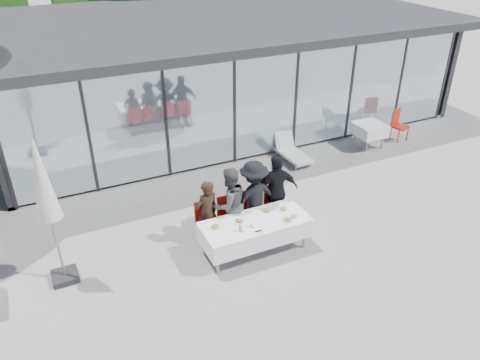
# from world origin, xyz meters

# --- Properties ---
(ground) EXTENTS (90.00, 90.00, 0.00)m
(ground) POSITION_xyz_m (0.00, 0.00, 0.00)
(ground) COLOR gray
(ground) RESTS_ON ground
(pavilion) EXTENTS (14.80, 8.80, 3.44)m
(pavilion) POSITION_xyz_m (2.00, 8.16, 2.15)
(pavilion) COLOR gray
(pavilion) RESTS_ON ground
(dining_table) EXTENTS (2.26, 0.96, 0.75)m
(dining_table) POSITION_xyz_m (-0.29, 0.14, 0.54)
(dining_table) COLOR white
(dining_table) RESTS_ON ground
(diner_a) EXTENTS (0.66, 0.66, 1.53)m
(diner_a) POSITION_xyz_m (-1.08, 0.83, 0.77)
(diner_a) COLOR #301D15
(diner_a) RESTS_ON ground
(diner_chair_a) EXTENTS (0.44, 0.44, 0.97)m
(diner_chair_a) POSITION_xyz_m (-1.08, 0.89, 0.54)
(diner_chair_a) COLOR red
(diner_chair_a) RESTS_ON ground
(diner_b) EXTENTS (0.96, 0.96, 1.70)m
(diner_b) POSITION_xyz_m (-0.56, 0.83, 0.85)
(diner_b) COLOR #4B4B4B
(diner_b) RESTS_ON ground
(diner_chair_b) EXTENTS (0.44, 0.44, 0.97)m
(diner_chair_b) POSITION_xyz_m (-0.56, 0.89, 0.54)
(diner_chair_b) COLOR red
(diner_chair_b) RESTS_ON ground
(diner_c) EXTENTS (1.21, 1.21, 1.73)m
(diner_c) POSITION_xyz_m (0.02, 0.83, 0.87)
(diner_c) COLOR black
(diner_c) RESTS_ON ground
(diner_chair_c) EXTENTS (0.44, 0.44, 0.97)m
(diner_chair_c) POSITION_xyz_m (0.02, 0.89, 0.54)
(diner_chair_c) COLOR red
(diner_chair_c) RESTS_ON ground
(diner_d) EXTENTS (1.15, 1.15, 1.76)m
(diner_d) POSITION_xyz_m (0.59, 0.83, 0.88)
(diner_d) COLOR black
(diner_d) RESTS_ON ground
(diner_chair_d) EXTENTS (0.44, 0.44, 0.97)m
(diner_chair_d) POSITION_xyz_m (0.59, 0.89, 0.54)
(diner_chair_d) COLOR red
(diner_chair_d) RESTS_ON ground
(plate_a) EXTENTS (0.24, 0.24, 0.07)m
(plate_a) POSITION_xyz_m (-1.13, 0.27, 0.78)
(plate_a) COLOR white
(plate_a) RESTS_ON dining_table
(plate_b) EXTENTS (0.24, 0.24, 0.07)m
(plate_b) POSITION_xyz_m (-0.59, 0.25, 0.78)
(plate_b) COLOR white
(plate_b) RESTS_ON dining_table
(plate_c) EXTENTS (0.24, 0.24, 0.07)m
(plate_c) POSITION_xyz_m (0.10, 0.35, 0.78)
(plate_c) COLOR white
(plate_c) RESTS_ON dining_table
(plate_d) EXTENTS (0.24, 0.24, 0.07)m
(plate_d) POSITION_xyz_m (0.45, 0.25, 0.78)
(plate_d) COLOR white
(plate_d) RESTS_ON dining_table
(plate_extra) EXTENTS (0.24, 0.24, 0.07)m
(plate_extra) POSITION_xyz_m (0.33, -0.13, 0.78)
(plate_extra) COLOR white
(plate_extra) RESTS_ON dining_table
(juice_bottle) EXTENTS (0.06, 0.06, 0.15)m
(juice_bottle) POSITION_xyz_m (-0.72, -0.06, 0.83)
(juice_bottle) COLOR #81B74C
(juice_bottle) RESTS_ON dining_table
(drinking_glasses) EXTENTS (1.05, 0.16, 0.10)m
(drinking_glasses) POSITION_xyz_m (0.19, -0.07, 0.80)
(drinking_glasses) COLOR silver
(drinking_glasses) RESTS_ON dining_table
(folded_eyeglasses) EXTENTS (0.14, 0.03, 0.01)m
(folded_eyeglasses) POSITION_xyz_m (-0.39, -0.20, 0.76)
(folded_eyeglasses) COLOR black
(folded_eyeglasses) RESTS_ON dining_table
(spare_table_right) EXTENTS (0.86, 0.86, 0.74)m
(spare_table_right) POSITION_xyz_m (5.20, 3.25, 0.55)
(spare_table_right) COLOR white
(spare_table_right) RESTS_ON ground
(spare_chair_a) EXTENTS (0.55, 0.55, 0.97)m
(spare_chair_a) POSITION_xyz_m (6.36, 3.30, 0.54)
(spare_chair_a) COLOR red
(spare_chair_a) RESTS_ON ground
(spare_chair_b) EXTENTS (0.49, 0.49, 0.97)m
(spare_chair_b) POSITION_xyz_m (5.44, 4.34, 0.54)
(spare_chair_b) COLOR red
(spare_chair_b) RESTS_ON ground
(market_umbrella) EXTENTS (0.50, 0.50, 3.00)m
(market_umbrella) POSITION_xyz_m (-4.07, 0.93, 2.01)
(market_umbrella) COLOR black
(market_umbrella) RESTS_ON ground
(lounger) EXTENTS (0.65, 1.36, 0.72)m
(lounger) POSITION_xyz_m (2.62, 3.56, 0.26)
(lounger) COLOR silver
(lounger) RESTS_ON ground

